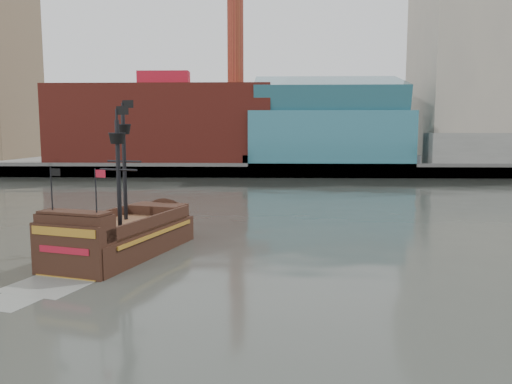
{
  "coord_description": "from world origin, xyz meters",
  "views": [
    {
      "loc": [
        -0.63,
        -27.09,
        8.36
      ],
      "look_at": [
        -1.79,
        8.48,
        4.0
      ],
      "focal_mm": 35.0,
      "sensor_mm": 36.0,
      "label": 1
    }
  ],
  "objects": [
    {
      "name": "promenade_far",
      "position": [
        0.0,
        92.0,
        1.0
      ],
      "size": [
        220.0,
        60.0,
        2.0
      ],
      "primitive_type": "cube",
      "color": "slate",
      "rests_on": "ground"
    },
    {
      "name": "skyline",
      "position": [
        5.21,
        84.56,
        24.55
      ],
      "size": [
        149.0,
        45.0,
        62.0
      ],
      "color": "#7D674B",
      "rests_on": "promenade_far"
    },
    {
      "name": "pirate_ship",
      "position": [
        -10.77,
        5.7,
        1.02
      ],
      "size": [
        8.57,
        15.67,
        11.24
      ],
      "rotation": [
        0.0,
        0.0,
        -0.29
      ],
      "color": "black",
      "rests_on": "ground"
    },
    {
      "name": "ground",
      "position": [
        0.0,
        0.0,
        0.0
      ],
      "size": [
        400.0,
        400.0,
        0.0
      ],
      "primitive_type": "plane",
      "color": "#292C27",
      "rests_on": "ground"
    },
    {
      "name": "seawall",
      "position": [
        0.0,
        62.5,
        1.3
      ],
      "size": [
        220.0,
        1.0,
        2.6
      ],
      "primitive_type": "cube",
      "color": "#4C4C49",
      "rests_on": "ground"
    }
  ]
}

